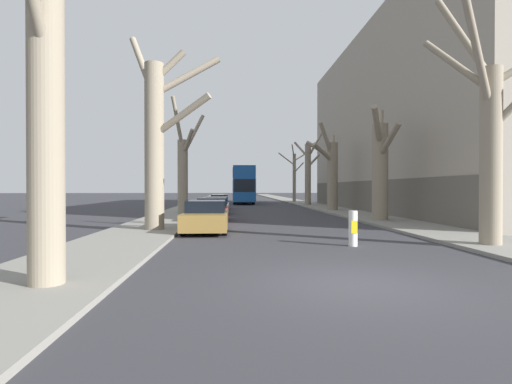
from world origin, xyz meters
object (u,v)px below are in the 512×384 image
at_px(street_tree_right_2, 331,171).
at_px(parked_car_3, 219,202).
at_px(street_tree_right_4, 294,175).
at_px(traffic_bollard, 353,228).
at_px(parked_car_2, 217,206).
at_px(street_tree_right_1, 380,167).
at_px(parked_car_1, 212,210).
at_px(parked_car_0, 206,217).
at_px(street_tree_left_1, 157,137).
at_px(double_decker_bus, 243,183).
at_px(street_tree_right_3, 308,172).
at_px(street_tree_left_2, 183,170).
at_px(street_tree_right_0, 490,134).
at_px(street_tree_left_0, 44,82).

bearing_deg(street_tree_right_2, parked_car_3, 158.74).
height_order(street_tree_right_4, traffic_bollard, street_tree_right_4).
bearing_deg(parked_car_2, street_tree_right_1, -39.82).
distance_m(street_tree_right_2, parked_car_2, 10.20).
xyz_separation_m(street_tree_right_1, parked_car_1, (-9.50, 1.18, -2.48)).
xyz_separation_m(parked_car_0, parked_car_3, (-0.00, 18.97, -0.03)).
relative_size(street_tree_left_1, traffic_bollard, 7.65).
bearing_deg(parked_car_1, street_tree_right_1, -7.08).
relative_size(street_tree_left_1, parked_car_2, 1.96).
xyz_separation_m(street_tree_left_1, street_tree_right_1, (11.66, 4.28, -1.04)).
xyz_separation_m(street_tree_right_2, double_decker_bus, (-6.87, 16.93, -0.78)).
bearing_deg(street_tree_right_3, street_tree_left_2, -128.58).
height_order(street_tree_right_3, parked_car_2, street_tree_right_3).
xyz_separation_m(street_tree_right_0, street_tree_right_3, (0.02, 30.75, 0.01)).
xyz_separation_m(street_tree_right_1, parked_car_2, (-9.50, 7.92, -2.51)).
height_order(street_tree_right_2, parked_car_1, street_tree_right_2).
distance_m(street_tree_right_2, parked_car_3, 10.44).
relative_size(street_tree_right_4, parked_car_1, 1.84).
relative_size(street_tree_left_0, street_tree_right_4, 1.21).
relative_size(parked_car_1, traffic_bollard, 3.53).
bearing_deg(street_tree_left_1, traffic_bollard, -33.19).
distance_m(street_tree_left_1, parked_car_2, 12.89).
bearing_deg(street_tree_right_0, street_tree_left_0, -158.55).
height_order(street_tree_left_2, street_tree_right_1, street_tree_left_2).
height_order(street_tree_left_0, street_tree_left_1, street_tree_left_0).
xyz_separation_m(street_tree_left_1, street_tree_left_2, (-0.13, 10.63, -0.95)).
bearing_deg(parked_car_3, street_tree_left_2, -105.80).
relative_size(street_tree_right_0, street_tree_right_1, 1.27).
xyz_separation_m(street_tree_right_0, parked_car_1, (-9.43, 10.86, -3.02)).
xyz_separation_m(street_tree_left_0, street_tree_left_2, (0.08, 20.67, -0.70)).
height_order(parked_car_3, traffic_bollard, parked_car_3).
distance_m(street_tree_left_1, parked_car_3, 19.19).
bearing_deg(street_tree_right_1, street_tree_right_3, 90.15).
bearing_deg(street_tree_right_1, street_tree_right_4, 90.01).
height_order(street_tree_left_2, double_decker_bus, street_tree_left_2).
bearing_deg(parked_car_3, street_tree_right_1, -56.68).
distance_m(street_tree_right_4, traffic_bollard, 40.54).
bearing_deg(street_tree_right_3, double_decker_bus, 136.11).
distance_m(street_tree_left_2, parked_car_3, 8.81).
bearing_deg(street_tree_right_0, parked_car_0, 151.29).
relative_size(street_tree_right_2, street_tree_right_3, 0.91).
distance_m(street_tree_right_3, parked_car_1, 22.23).
relative_size(street_tree_left_0, parked_car_3, 2.11).
distance_m(street_tree_left_0, street_tree_right_2, 27.74).
height_order(street_tree_right_0, traffic_bollard, street_tree_right_0).
xyz_separation_m(street_tree_left_0, traffic_bollard, (7.52, 5.26, -3.33)).
relative_size(street_tree_right_3, parked_car_3, 1.83).
distance_m(street_tree_right_0, street_tree_right_2, 20.48).
distance_m(street_tree_right_1, street_tree_right_3, 21.08).
bearing_deg(street_tree_right_3, parked_car_2, -125.70).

